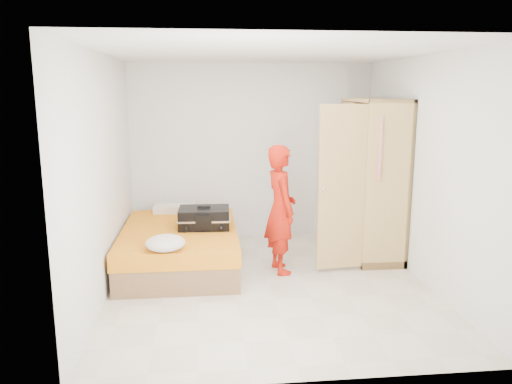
{
  "coord_description": "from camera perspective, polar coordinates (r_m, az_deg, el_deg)",
  "views": [
    {
      "loc": [
        -0.72,
        -5.42,
        2.21
      ],
      "look_at": [
        -0.11,
        0.45,
        1.0
      ],
      "focal_mm": 35.0,
      "sensor_mm": 36.0,
      "label": 1
    }
  ],
  "objects": [
    {
      "name": "person",
      "position": [
        6.07,
        2.83,
        -1.99
      ],
      "size": [
        0.47,
        0.63,
        1.57
      ],
      "primitive_type": "imported",
      "rotation": [
        0.0,
        0.0,
        1.74
      ],
      "color": "red",
      "rests_on": "ground"
    },
    {
      "name": "wardrobe",
      "position": [
        6.74,
        12.9,
        0.96
      ],
      "size": [
        1.17,
        1.23,
        2.1
      ],
      "color": "tan",
      "rests_on": "ground"
    },
    {
      "name": "round_cushion",
      "position": [
        5.52,
        -10.31,
        -5.75
      ],
      "size": [
        0.43,
        0.43,
        0.16
      ],
      "primitive_type": "ellipsoid",
      "color": "silver",
      "rests_on": "bed"
    },
    {
      "name": "suitcase",
      "position": [
        6.33,
        -5.95,
        -2.96
      ],
      "size": [
        0.66,
        0.51,
        0.28
      ],
      "rotation": [
        0.0,
        0.0,
        -0.04
      ],
      "color": "black",
      "rests_on": "bed"
    },
    {
      "name": "pillow",
      "position": [
        7.19,
        -9.29,
        -1.89
      ],
      "size": [
        0.59,
        0.34,
        0.1
      ],
      "primitive_type": "cube",
      "rotation": [
        0.0,
        0.0,
        -0.1
      ],
      "color": "silver",
      "rests_on": "bed"
    },
    {
      "name": "room",
      "position": [
        5.54,
        1.56,
        2.14
      ],
      "size": [
        4.0,
        4.02,
        2.6
      ],
      "color": "beige",
      "rests_on": "ground"
    },
    {
      "name": "bed",
      "position": [
        6.45,
        -8.68,
        -6.22
      ],
      "size": [
        1.42,
        2.02,
        0.5
      ],
      "color": "brown",
      "rests_on": "ground"
    }
  ]
}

